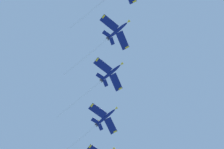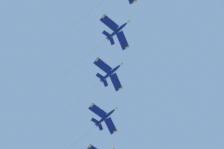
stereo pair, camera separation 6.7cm
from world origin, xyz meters
The scene contains 3 objects.
jet_second centered at (23.48, -8.02, 169.50)m, with size 38.38×20.18×13.25m.
jet_third centered at (37.63, -21.47, 163.19)m, with size 38.99×20.18×13.56m.
jet_fourth centered at (54.90, -37.49, 157.49)m, with size 42.62×20.18×14.54m.
Camera 1 is at (-14.35, 40.56, 1.98)m, focal length 60.98 mm.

